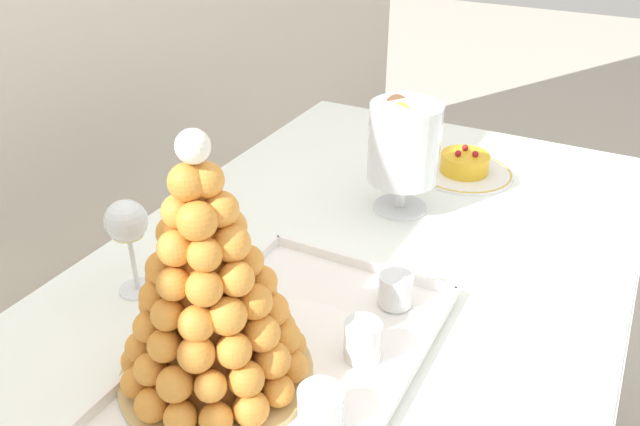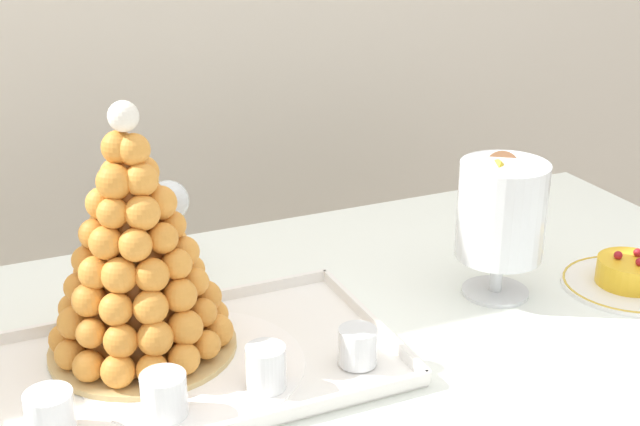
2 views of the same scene
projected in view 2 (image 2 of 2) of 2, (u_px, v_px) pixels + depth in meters
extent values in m
cylinder|color=brown|center=(541.00, 355.00, 1.98)|extent=(0.04, 0.04, 0.75)
cube|color=brown|center=(340.00, 338.00, 1.29)|extent=(1.46, 0.81, 0.02)
cube|color=white|center=(340.00, 332.00, 1.29)|extent=(1.52, 0.87, 0.00)
cube|color=white|center=(246.00, 301.00, 1.71)|extent=(1.52, 0.01, 0.31)
cube|color=white|center=(194.00, 368.00, 1.18)|extent=(0.54, 0.33, 0.01)
cube|color=white|center=(163.00, 307.00, 1.32)|extent=(0.54, 0.01, 0.02)
cube|color=white|center=(371.00, 320.00, 1.28)|extent=(0.01, 0.33, 0.02)
cylinder|color=white|center=(193.00, 365.00, 1.18)|extent=(0.31, 0.31, 0.00)
cylinder|color=tan|center=(143.00, 347.00, 1.22)|extent=(0.26, 0.26, 0.01)
cone|color=#BF732C|center=(135.00, 245.00, 1.16)|extent=(0.18, 0.18, 0.30)
sphere|color=gold|center=(214.00, 314.00, 1.25)|extent=(0.04, 0.04, 0.04)
sphere|color=orange|center=(199.00, 304.00, 1.28)|extent=(0.05, 0.05, 0.05)
sphere|color=orange|center=(176.00, 297.00, 1.30)|extent=(0.04, 0.04, 0.04)
sphere|color=orange|center=(148.00, 296.00, 1.30)|extent=(0.05, 0.05, 0.05)
sphere|color=orange|center=(119.00, 301.00, 1.29)|extent=(0.05, 0.05, 0.05)
sphere|color=orange|center=(92.00, 309.00, 1.27)|extent=(0.04, 0.04, 0.04)
sphere|color=orange|center=(73.00, 322.00, 1.23)|extent=(0.04, 0.04, 0.04)
sphere|color=orange|center=(65.00, 339.00, 1.19)|extent=(0.04, 0.04, 0.04)
sphere|color=orange|center=(70.00, 354.00, 1.15)|extent=(0.04, 0.04, 0.04)
sphere|color=orange|center=(89.00, 366.00, 1.13)|extent=(0.04, 0.04, 0.04)
sphere|color=orange|center=(118.00, 371.00, 1.11)|extent=(0.05, 0.05, 0.05)
sphere|color=orange|center=(152.00, 369.00, 1.12)|extent=(0.04, 0.04, 0.04)
sphere|color=orange|center=(184.00, 359.00, 1.14)|extent=(0.04, 0.04, 0.04)
sphere|color=orange|center=(207.00, 345.00, 1.17)|extent=(0.04, 0.04, 0.04)
sphere|color=gold|center=(217.00, 331.00, 1.21)|extent=(0.05, 0.05, 0.05)
sphere|color=orange|center=(194.00, 284.00, 1.25)|extent=(0.05, 0.05, 0.05)
sphere|color=orange|center=(171.00, 278.00, 1.27)|extent=(0.04, 0.04, 0.04)
sphere|color=orange|center=(142.00, 277.00, 1.28)|extent=(0.05, 0.05, 0.05)
sphere|color=gold|center=(112.00, 283.00, 1.26)|extent=(0.04, 0.04, 0.04)
sphere|color=orange|center=(87.00, 293.00, 1.23)|extent=(0.04, 0.04, 0.04)
sphere|color=orange|center=(73.00, 308.00, 1.19)|extent=(0.04, 0.04, 0.04)
sphere|color=orange|center=(74.00, 323.00, 1.15)|extent=(0.05, 0.05, 0.05)
sphere|color=gold|center=(91.00, 333.00, 1.12)|extent=(0.04, 0.04, 0.04)
sphere|color=orange|center=(121.00, 341.00, 1.11)|extent=(0.04, 0.04, 0.04)
sphere|color=orange|center=(155.00, 338.00, 1.12)|extent=(0.05, 0.05, 0.05)
sphere|color=orange|center=(185.00, 328.00, 1.14)|extent=(0.05, 0.05, 0.05)
sphere|color=orange|center=(203.00, 313.00, 1.18)|extent=(0.04, 0.04, 0.04)
sphere|color=orange|center=(206.00, 297.00, 1.22)|extent=(0.05, 0.05, 0.05)
sphere|color=orange|center=(171.00, 260.00, 1.24)|extent=(0.04, 0.04, 0.04)
sphere|color=orange|center=(142.00, 257.00, 1.25)|extent=(0.05, 0.05, 0.05)
sphere|color=gold|center=(111.00, 262.00, 1.23)|extent=(0.04, 0.04, 0.04)
sphere|color=gold|center=(88.00, 273.00, 1.20)|extent=(0.04, 0.04, 0.04)
sphere|color=orange|center=(79.00, 287.00, 1.16)|extent=(0.04, 0.04, 0.04)
sphere|color=orange|center=(89.00, 300.00, 1.13)|extent=(0.05, 0.05, 0.05)
sphere|color=orange|center=(116.00, 309.00, 1.11)|extent=(0.04, 0.04, 0.04)
sphere|color=orange|center=(151.00, 307.00, 1.11)|extent=(0.05, 0.05, 0.05)
sphere|color=orange|center=(180.00, 295.00, 1.14)|extent=(0.05, 0.05, 0.05)
sphere|color=gold|center=(195.00, 282.00, 1.18)|extent=(0.04, 0.04, 0.04)
sphere|color=gold|center=(191.00, 269.00, 1.22)|extent=(0.04, 0.04, 0.04)
sphere|color=orange|center=(149.00, 237.00, 1.22)|extent=(0.04, 0.04, 0.04)
sphere|color=orange|center=(120.00, 238.00, 1.22)|extent=(0.05, 0.05, 0.05)
sphere|color=orange|center=(96.00, 247.00, 1.19)|extent=(0.04, 0.04, 0.04)
sphere|color=orange|center=(86.00, 260.00, 1.15)|extent=(0.04, 0.04, 0.04)
sphere|color=orange|center=(95.00, 273.00, 1.12)|extent=(0.04, 0.04, 0.04)
sphere|color=orange|center=(120.00, 277.00, 1.11)|extent=(0.05, 0.05, 0.05)
sphere|color=orange|center=(152.00, 275.00, 1.11)|extent=(0.05, 0.05, 0.05)
sphere|color=orange|center=(176.00, 263.00, 1.14)|extent=(0.04, 0.04, 0.04)
sphere|color=gold|center=(184.00, 252.00, 1.18)|extent=(0.04, 0.04, 0.04)
sphere|color=gold|center=(173.00, 241.00, 1.21)|extent=(0.04, 0.04, 0.04)
sphere|color=orange|center=(131.00, 216.00, 1.20)|extent=(0.04, 0.04, 0.04)
sphere|color=orange|center=(105.00, 223.00, 1.18)|extent=(0.04, 0.04, 0.04)
sphere|color=orange|center=(94.00, 234.00, 1.14)|extent=(0.04, 0.04, 0.04)
sphere|color=orange|center=(106.00, 243.00, 1.11)|extent=(0.04, 0.04, 0.04)
sphere|color=orange|center=(135.00, 245.00, 1.11)|extent=(0.04, 0.04, 0.04)
sphere|color=orange|center=(163.00, 238.00, 1.13)|extent=(0.04, 0.04, 0.04)
sphere|color=orange|center=(172.00, 225.00, 1.16)|extent=(0.04, 0.04, 0.04)
sphere|color=orange|center=(159.00, 218.00, 1.19)|extent=(0.05, 0.05, 0.05)
sphere|color=orange|center=(120.00, 195.00, 1.17)|extent=(0.04, 0.04, 0.04)
sphere|color=orange|center=(102.00, 203.00, 1.13)|extent=(0.04, 0.04, 0.04)
sphere|color=orange|center=(113.00, 213.00, 1.11)|extent=(0.04, 0.04, 0.04)
sphere|color=orange|center=(142.00, 213.00, 1.11)|extent=(0.05, 0.05, 0.05)
sphere|color=orange|center=(160.00, 203.00, 1.14)|extent=(0.05, 0.05, 0.05)
sphere|color=orange|center=(148.00, 193.00, 1.17)|extent=(0.04, 0.04, 0.04)
sphere|color=gold|center=(116.00, 174.00, 1.14)|extent=(0.04, 0.04, 0.04)
sphere|color=orange|center=(114.00, 182.00, 1.10)|extent=(0.05, 0.05, 0.05)
sphere|color=orange|center=(141.00, 180.00, 1.11)|extent=(0.04, 0.04, 0.04)
sphere|color=orange|center=(142.00, 172.00, 1.14)|extent=(0.05, 0.05, 0.05)
sphere|color=orange|center=(118.00, 147.00, 1.11)|extent=(0.04, 0.04, 0.04)
sphere|color=orange|center=(134.00, 150.00, 1.11)|extent=(0.04, 0.04, 0.04)
sphere|color=white|center=(123.00, 116.00, 1.09)|extent=(0.04, 0.04, 0.04)
cylinder|color=silver|center=(50.00, 413.00, 1.03)|extent=(0.06, 0.06, 0.05)
cylinder|color=gold|center=(52.00, 423.00, 1.04)|extent=(0.05, 0.05, 0.02)
cylinder|color=#EAC166|center=(50.00, 410.00, 1.03)|extent=(0.05, 0.05, 0.02)
sphere|color=brown|center=(50.00, 402.00, 1.03)|extent=(0.02, 0.02, 0.02)
cylinder|color=silver|center=(164.00, 395.00, 1.07)|extent=(0.06, 0.06, 0.06)
cylinder|color=gold|center=(165.00, 406.00, 1.07)|extent=(0.05, 0.05, 0.02)
cylinder|color=#EAC166|center=(164.00, 392.00, 1.06)|extent=(0.05, 0.05, 0.02)
sphere|color=brown|center=(160.00, 384.00, 1.06)|extent=(0.02, 0.02, 0.02)
cylinder|color=silver|center=(266.00, 367.00, 1.12)|extent=(0.05, 0.05, 0.06)
cylinder|color=#F4EAC6|center=(266.00, 378.00, 1.13)|extent=(0.05, 0.05, 0.02)
cylinder|color=white|center=(266.00, 364.00, 1.12)|extent=(0.05, 0.05, 0.02)
sphere|color=brown|center=(267.00, 354.00, 1.12)|extent=(0.01, 0.01, 0.01)
cylinder|color=silver|center=(358.00, 346.00, 1.18)|extent=(0.05, 0.05, 0.05)
cylinder|color=#F4EAC6|center=(358.00, 355.00, 1.18)|extent=(0.05, 0.05, 0.02)
cylinder|color=white|center=(358.00, 344.00, 1.18)|extent=(0.05, 0.05, 0.02)
sphere|color=brown|center=(359.00, 333.00, 1.18)|extent=(0.01, 0.01, 0.01)
cylinder|color=white|center=(495.00, 291.00, 1.39)|extent=(0.11, 0.11, 0.01)
cylinder|color=white|center=(497.00, 273.00, 1.38)|extent=(0.02, 0.02, 0.06)
cylinder|color=white|center=(502.00, 210.00, 1.34)|extent=(0.14, 0.14, 0.15)
cylinder|color=#D199D8|center=(515.00, 243.00, 1.37)|extent=(0.07, 0.04, 0.07)
cylinder|color=#D199D8|center=(491.00, 243.00, 1.37)|extent=(0.07, 0.05, 0.07)
cylinder|color=#D199D8|center=(497.00, 250.00, 1.34)|extent=(0.05, 0.05, 0.02)
cylinder|color=brown|center=(513.00, 225.00, 1.38)|extent=(0.05, 0.05, 0.05)
cylinder|color=brown|center=(491.00, 231.00, 1.35)|extent=(0.07, 0.05, 0.07)
cylinder|color=yellow|center=(508.00, 238.00, 1.33)|extent=(0.05, 0.05, 0.05)
cylinder|color=brown|center=(502.00, 211.00, 1.37)|extent=(0.06, 0.05, 0.06)
cylinder|color=yellow|center=(492.00, 218.00, 1.34)|extent=(0.06, 0.05, 0.04)
cylinder|color=yellow|center=(505.00, 223.00, 1.32)|extent=(0.05, 0.05, 0.04)
cylinder|color=brown|center=(517.00, 216.00, 1.35)|extent=(0.05, 0.05, 0.04)
cylinder|color=#9ED860|center=(482.00, 197.00, 1.36)|extent=(0.06, 0.05, 0.06)
cylinder|color=#72B2E0|center=(490.00, 207.00, 1.32)|extent=(0.06, 0.05, 0.07)
cylinder|color=#72B2E0|center=(512.00, 207.00, 1.32)|extent=(0.06, 0.06, 0.06)
cylinder|color=yellow|center=(512.00, 200.00, 1.35)|extent=(0.05, 0.05, 0.04)
cylinder|color=#9ED860|center=(493.00, 188.00, 1.33)|extent=(0.07, 0.05, 0.07)
cylinder|color=#E54C47|center=(498.00, 196.00, 1.30)|extent=(0.06, 0.05, 0.06)
cylinder|color=#D199D8|center=(516.00, 190.00, 1.32)|extent=(0.05, 0.05, 0.04)
cylinder|color=#E54C47|center=(502.00, 184.00, 1.35)|extent=(0.06, 0.05, 0.05)
cylinder|color=yellow|center=(492.00, 175.00, 1.32)|extent=(0.06, 0.05, 0.06)
cylinder|color=#F9A54C|center=(514.00, 178.00, 1.30)|extent=(0.05, 0.05, 0.03)
cylinder|color=brown|center=(502.00, 169.00, 1.34)|extent=(0.07, 0.05, 0.07)
cylinder|color=white|center=(628.00, 285.00, 1.42)|extent=(0.21, 0.21, 0.01)
torus|color=gold|center=(628.00, 283.00, 1.41)|extent=(0.21, 0.21, 0.00)
cylinder|color=yellow|center=(630.00, 272.00, 1.41)|extent=(0.11, 0.11, 0.04)
sphere|color=#A51923|center=(638.00, 253.00, 1.41)|extent=(0.01, 0.01, 0.01)
sphere|color=#A51923|center=(618.00, 255.00, 1.40)|extent=(0.01, 0.01, 0.01)
sphere|color=#A51923|center=(640.00, 262.00, 1.38)|extent=(0.01, 0.01, 0.01)
cylinder|color=silver|center=(174.00, 272.00, 1.46)|extent=(0.06, 0.06, 0.00)
cylinder|color=silver|center=(172.00, 245.00, 1.44)|extent=(0.01, 0.01, 0.10)
sphere|color=silver|center=(168.00, 201.00, 1.41)|extent=(0.07, 0.07, 0.07)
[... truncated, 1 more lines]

